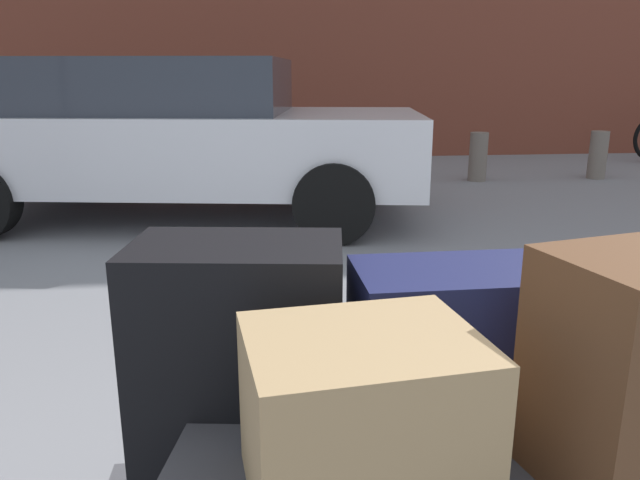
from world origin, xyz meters
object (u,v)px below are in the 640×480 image
object	(u,v)px
suitcase_brown_front_left	(635,451)
suitcase_navy_center	(450,396)
parked_car	(172,135)
bollard_kerb_mid	(598,155)
suitcase_black_rear_right	(241,387)
bollard_kerb_near	(478,157)
duffel_bag_tan_topmost_pile	(362,417)

from	to	relation	value
suitcase_brown_front_left	suitcase_navy_center	bearing A→B (deg)	112.04
parked_car	suitcase_brown_front_left	bearing A→B (deg)	-74.25
bollard_kerb_mid	suitcase_black_rear_right	bearing A→B (deg)	-125.46
parked_car	bollard_kerb_near	bearing A→B (deg)	24.96
suitcase_black_rear_right	suitcase_navy_center	bearing A→B (deg)	2.66
duffel_bag_tan_topmost_pile	parked_car	xyz separation A→B (m)	(-0.89, 4.83, -0.02)
bollard_kerb_near	bollard_kerb_mid	world-z (taller)	same
suitcase_black_rear_right	bollard_kerb_mid	distance (m)	7.50
suitcase_brown_front_left	bollard_kerb_mid	distance (m)	7.44
parked_car	bollard_kerb_mid	bearing A→B (deg)	17.81
suitcase_navy_center	bollard_kerb_mid	bearing A→B (deg)	56.57
suitcase_black_rear_right	bollard_kerb_near	size ratio (longest dim) A/B	1.05
suitcase_black_rear_right	bollard_kerb_near	world-z (taller)	suitcase_black_rear_right
suitcase_black_rear_right	duffel_bag_tan_topmost_pile	bearing A→B (deg)	-53.25
suitcase_navy_center	bollard_kerb_mid	distance (m)	7.28
suitcase_black_rear_right	duffel_bag_tan_topmost_pile	size ratio (longest dim) A/B	1.80
suitcase_black_rear_right	duffel_bag_tan_topmost_pile	distance (m)	0.42
bollard_kerb_near	bollard_kerb_mid	size ratio (longest dim) A/B	1.00
suitcase_navy_center	bollard_kerb_near	bearing A→B (deg)	68.16
duffel_bag_tan_topmost_pile	bollard_kerb_near	world-z (taller)	duffel_bag_tan_topmost_pile
suitcase_brown_front_left	parked_car	size ratio (longest dim) A/B	0.15
suitcase_navy_center	bollard_kerb_mid	xyz separation A→B (m)	(3.90, 6.14, -0.33)
duffel_bag_tan_topmost_pile	bollard_kerb_near	bearing A→B (deg)	61.03
suitcase_brown_front_left	bollard_kerb_mid	size ratio (longest dim) A/B	1.15
suitcase_navy_center	bollard_kerb_near	world-z (taller)	suitcase_navy_center
bollard_kerb_near	suitcase_black_rear_right	bearing A→B (deg)	-114.51
suitcase_brown_front_left	bollard_kerb_near	distance (m)	6.80
suitcase_black_rear_right	bollard_kerb_near	xyz separation A→B (m)	(2.78, 6.10, -0.36)
suitcase_black_rear_right	parked_car	xyz separation A→B (m)	(-0.70, 4.48, 0.11)
parked_car	bollard_kerb_mid	world-z (taller)	parked_car
suitcase_navy_center	suitcase_brown_front_left	distance (m)	0.38
duffel_bag_tan_topmost_pile	parked_car	bearing A→B (deg)	93.37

